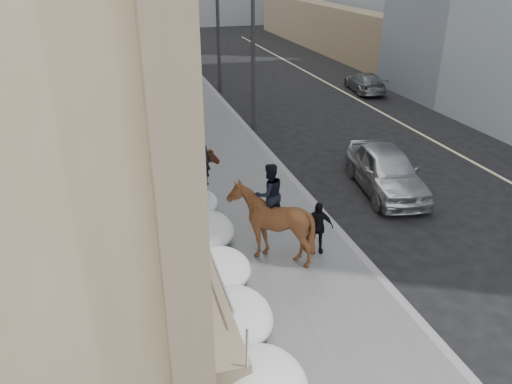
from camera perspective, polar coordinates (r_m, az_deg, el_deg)
ground at (r=12.17m, az=4.89°, el=-14.26°), size 140.00×140.00×0.00m
sidewalk at (r=20.52m, az=-5.04°, el=3.22°), size 5.00×80.00×0.12m
curb at (r=21.13m, az=1.95°, el=3.98°), size 0.24×80.00×0.12m
lane_line at (r=24.65m, az=19.73°, el=5.49°), size 0.15×70.00×0.01m
streetlight_mid at (r=23.77m, az=-0.73°, el=17.65°), size 1.71×0.24×8.00m
streetlight_far at (r=43.27m, az=-8.38°, el=20.84°), size 1.71×0.24×8.00m
traffic_signal at (r=31.43m, az=-6.10°, el=18.32°), size 4.10×0.22×6.00m
snow_bank at (r=18.43m, az=-8.22°, el=1.80°), size 1.70×18.10×0.76m
mounted_horse_left at (r=16.25m, az=-6.40°, el=1.10°), size 1.70×2.38×2.58m
mounted_horse_right at (r=13.51m, az=1.63°, el=-3.14°), size 2.09×2.27×2.75m
pedestrian at (r=14.06m, az=7.00°, el=-4.01°), size 0.97×0.59×1.55m
car_silver at (r=18.49m, az=14.65°, el=2.44°), size 2.63×5.00×1.62m
car_grey at (r=32.83m, az=12.32°, el=12.15°), size 2.26×4.33×1.20m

